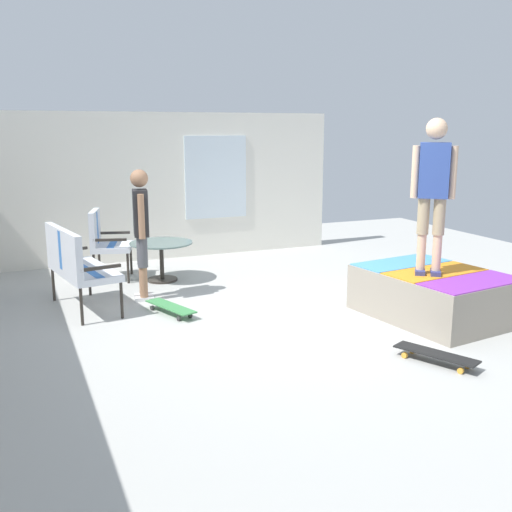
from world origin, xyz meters
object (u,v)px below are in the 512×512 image
object	(u,v)px
patio_chair_near_house	(104,238)
person_skater	(433,184)
skate_ramp	(436,294)
patio_table	(162,253)
skateboard_spare	(436,355)
patio_bench	(75,261)
person_watching	(141,225)
skateboard_by_bench	(171,307)

from	to	relation	value
patio_chair_near_house	person_skater	xyz separation A→B (m)	(-3.38, -3.09, 0.96)
skate_ramp	patio_chair_near_house	world-z (taller)	patio_chair_near_house
patio_chair_near_house	patio_table	distance (m)	0.87
patio_table	skateboard_spare	distance (m)	4.37
person_skater	skate_ramp	bearing A→B (deg)	-68.21
person_skater	skateboard_spare	xyz separation A→B (m)	(-1.07, 0.72, -1.49)
patio_bench	skateboard_spare	distance (m)	4.25
person_watching	person_skater	bearing A→B (deg)	-127.40
patio_table	person_skater	world-z (taller)	person_skater
patio_bench	person_watching	world-z (taller)	person_watching
skateboard_by_bench	skateboard_spare	distance (m)	3.11
patio_bench	patio_table	distance (m)	1.67
skate_ramp	skateboard_spare	world-z (taller)	skate_ramp
patio_bench	skateboard_spare	xyz separation A→B (m)	(-3.03, -2.93, -0.53)
patio_table	skateboard_by_bench	size ratio (longest dim) A/B	1.10
patio_bench	patio_table	bearing A→B (deg)	-52.16
person_watching	skateboard_spare	distance (m)	3.92
patio_chair_near_house	skateboard_spare	distance (m)	5.07
patio_bench	person_skater	size ratio (longest dim) A/B	0.77
skate_ramp	person_watching	world-z (taller)	person_watching
patio_bench	person_watching	xyz separation A→B (m)	(0.18, -0.85, 0.36)
patio_bench	patio_chair_near_house	world-z (taller)	same
person_watching	person_skater	size ratio (longest dim) A/B	0.97
patio_bench	patio_chair_near_house	size ratio (longest dim) A/B	1.30
skateboard_by_bench	person_skater	bearing A→B (deg)	-117.65
patio_bench	skateboard_by_bench	bearing A→B (deg)	-119.85
patio_table	person_skater	size ratio (longest dim) A/B	0.52
patio_bench	skateboard_by_bench	size ratio (longest dim) A/B	1.62
patio_bench	skateboard_spare	world-z (taller)	patio_bench
skateboard_by_bench	skateboard_spare	xyz separation A→B (m)	(-2.45, -1.92, 0.00)
skate_ramp	skateboard_spare	bearing A→B (deg)	141.04
patio_chair_near_house	skateboard_spare	size ratio (longest dim) A/B	1.26
patio_chair_near_house	person_watching	world-z (taller)	person_watching
patio_table	person_watching	xyz separation A→B (m)	(-0.84, 0.45, 0.57)
person_watching	skateboard_by_bench	size ratio (longest dim) A/B	2.04
patio_chair_near_house	patio_table	world-z (taller)	patio_chair_near_house
patio_bench	patio_table	world-z (taller)	patio_bench
skateboard_spare	person_watching	bearing A→B (deg)	32.87
skate_ramp	skateboard_spare	distance (m)	1.49
skate_ramp	patio_bench	xyz separation A→B (m)	(1.88, 3.86, 0.34)
patio_bench	person_skater	bearing A→B (deg)	-118.27
person_skater	skateboard_by_bench	size ratio (longest dim) A/B	2.11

